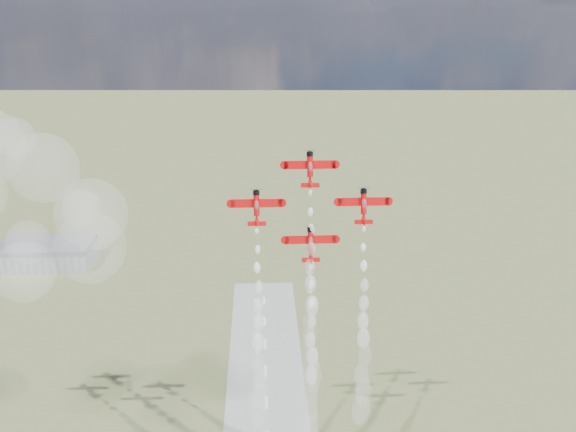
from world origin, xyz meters
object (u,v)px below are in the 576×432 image
Objects in this scene: plane_right at (364,205)px; plane_slot at (311,243)px; plane_left at (257,207)px; hangar at (47,254)px; plane_lead at (310,168)px.

plane_right is 17.63m from plane_slot.
hangar is at bearing 125.82° from plane_left.
plane_left is at bearing -54.18° from hangar.
plane_slot is at bearing -51.39° from hangar.
plane_right is 1.00× the size of plane_slot.
plane_left reaches higher than plane_slot.
plane_slot is (0.00, -4.75, -19.65)m from plane_lead.
hangar is 3.62× the size of plane_slot.
plane_right is at bearing 0.00° from plane_left.
plane_slot is (14.44, -2.38, -9.82)m from plane_left.
plane_lead is at bearing 9.34° from plane_left.
plane_left is at bearing 170.66° from plane_slot.
plane_lead is 1.00× the size of plane_slot.
plane_slot is (132.38, -165.80, 70.86)m from hangar.
plane_lead reaches higher than hangar.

